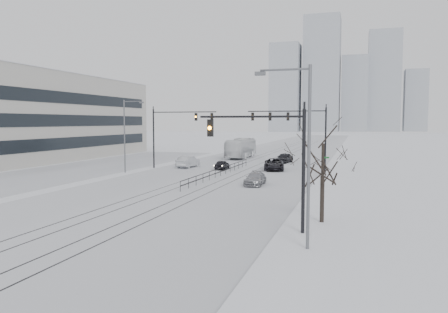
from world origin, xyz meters
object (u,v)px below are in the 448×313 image
Objects in this scene: sedan_nb_front at (274,165)px; bare_tree at (323,152)px; traffic_mast_near at (275,153)px; sedan_sb_inner at (222,165)px; sedan_nb_right at (255,179)px; sedan_nb_far at (284,158)px; box_truck at (241,148)px; sedan_sb_outer at (188,162)px.

bare_tree is at bearing -84.40° from sedan_nb_front.
traffic_mast_near reaches higher than bare_tree.
sedan_nb_right is at bearing 117.16° from sedan_sb_inner.
bare_tree is 17.46m from sedan_nb_right.
sedan_nb_far is at bearing -122.09° from sedan_sb_inner.
sedan_nb_far reaches higher than sedan_sb_inner.
sedan_nb_far is 0.37× the size of box_truck.
bare_tree is at bearing -65.12° from sedan_nb_right.
box_truck reaches higher than sedan_sb_outer.
bare_tree reaches higher than box_truck.
sedan_nb_far is (-0.41, 10.55, 0.00)m from sedan_nb_front.
sedan_sb_outer is 12.04m from sedan_nb_front.
sedan_sb_inner is at bearing -108.70° from sedan_nb_far.
sedan_sb_outer is at bearing 125.25° from bare_tree.
bare_tree is 32.04m from sedan_sb_inner.
sedan_sb_outer is at bearing 79.68° from box_truck.
sedan_nb_far is (11.62, 10.55, -0.03)m from sedan_sb_outer.
bare_tree is 1.69× the size of sedan_sb_inner.
sedan_sb_outer is 15.70m from sedan_nb_far.
sedan_sb_outer is 17.96m from box_truck.
sedan_nb_front is (-8.42, 28.95, -3.74)m from bare_tree.
sedan_nb_right reaches higher than sedan_sb_inner.
bare_tree is at bearing 109.52° from box_truck.
bare_tree is (2.41, 3.00, -0.07)m from traffic_mast_near.
traffic_mast_near is 1.29× the size of sedan_nb_front.
sedan_nb_far is at bearing 98.59° from traffic_mast_near.
sedan_sb_inner is at bearing 112.45° from traffic_mast_near.
traffic_mast_near is 32.73m from sedan_nb_front.
traffic_mast_near is 1.47× the size of sedan_sb_outer.
bare_tree reaches higher than sedan_sb_inner.
sedan_sb_inner is at bearing 96.15° from box_truck.
sedan_sb_outer is (-5.25, 1.00, 0.17)m from sedan_sb_inner.
traffic_mast_near is at bearing -128.76° from bare_tree.
sedan_sb_outer is 18.76m from sedan_nb_right.
bare_tree is at bearing -67.22° from sedan_nb_far.
sedan_nb_front is (6.78, 1.00, 0.14)m from sedan_sb_inner.
traffic_mast_near is 52.00m from box_truck.
sedan_sb_outer is at bearing 119.46° from traffic_mast_near.
sedan_sb_outer is at bearing 130.70° from sedan_nb_right.
traffic_mast_near is at bearing -75.80° from sedan_nb_right.
sedan_sb_inner is 18.89m from box_truck.
sedan_sb_inner is 0.84× the size of sedan_nb_right.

